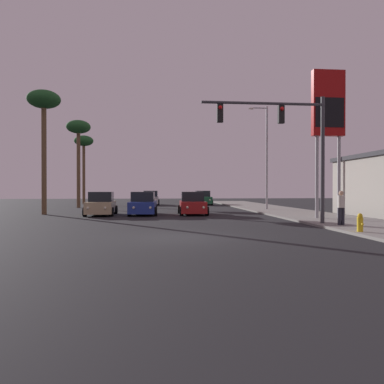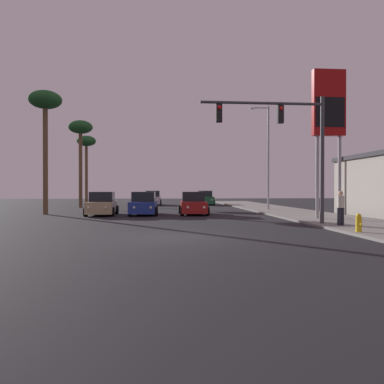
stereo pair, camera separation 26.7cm
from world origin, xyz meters
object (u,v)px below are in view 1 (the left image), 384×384
Objects in this scene: car_tan at (101,205)px; traffic_light_mast at (289,134)px; car_blue at (143,204)px; street_lamp at (265,152)px; car_red at (192,204)px; gas_station_sign at (328,111)px; palm_tree_mid at (78,132)px; car_green at (203,198)px; palm_tree_far at (84,145)px; car_silver at (151,199)px; pedestrian_on_sidewalk at (341,206)px; palm_tree_near at (44,107)px; fire_hydrant at (360,223)px.

traffic_light_mast is (10.69, -8.82, 3.91)m from car_tan.
car_blue is 12.26m from street_lamp.
street_lamp reaches higher than car_red.
gas_station_sign reaches higher than car_blue.
gas_station_sign reaches higher than palm_tree_mid.
palm_tree_far is (-14.67, 4.19, 6.77)m from car_green.
palm_tree_mid reaches higher than traffic_light_mast.
car_tan is (-6.61, -0.16, 0.00)m from car_red.
traffic_light_mast is (7.39, -26.05, 3.91)m from car_silver.
pedestrian_on_sidewalk is at bearing 124.24° from car_red.
gas_station_sign is 19.85m from palm_tree_near.
car_blue is at bearing 154.33° from gas_station_sign.
car_silver is 27.36m from traffic_light_mast.
palm_tree_near is (-18.68, 6.58, 1.34)m from gas_station_sign.
car_tan is (-2.98, -0.06, 0.00)m from car_blue.
palm_tree_mid reaches higher than car_blue.
traffic_light_mast reaches higher than car_red.
street_lamp is (6.87, 4.51, 4.36)m from car_red.
car_tan is at bearing 134.05° from fire_hydrant.
car_silver is at bearing 106.70° from fire_hydrant.
car_green and car_silver have the same top height.
car_green is 27.10m from pedestrian_on_sidewalk.
pedestrian_on_sidewalk reaches higher than fire_hydrant.
car_red is 6.61m from car_tan.
car_red is 0.48× the size of street_lamp.
traffic_light_mast is (7.71, -8.88, 3.91)m from car_blue.
street_lamp is at bearing -162.46° from car_tan.
gas_station_sign reaches higher than car_silver.
palm_tree_far is at bearing 138.53° from street_lamp.
gas_station_sign is at bearing -42.31° from palm_tree_mid.
fire_hydrant is (-2.10, -7.28, -6.13)m from gas_station_sign.
car_blue is 12.39m from traffic_light_mast.
street_lamp is at bearing 78.34° from traffic_light_mast.
palm_tree_near is (0.89, -20.00, 0.43)m from palm_tree_far.
palm_tree_mid reaches higher than car_tan.
gas_station_sign is at bearing 156.60° from car_blue.
car_blue is (-6.50, -16.91, 0.00)m from car_green.
gas_station_sign is (14.38, -5.41, 5.86)m from car_tan.
gas_station_sign is at bearing 73.92° from fire_hydrant.
palm_tree_mid is (-10.44, 11.01, 6.88)m from car_red.
car_blue is 13.94m from gas_station_sign.
car_red is 0.49× the size of palm_tree_mid.
palm_tree_mid is (-16.11, 23.86, 7.15)m from fire_hydrant.
car_tan is at bearing 159.37° from gas_station_sign.
car_tan is at bearing 80.29° from car_silver.
car_blue is 0.47× the size of palm_tree_near.
gas_station_sign is (0.91, -10.09, 1.50)m from street_lamp.
traffic_light_mast is at bearing 138.89° from car_tan.
car_green is 0.49× the size of palm_tree_mid.
palm_tree_far is (-18.66, 16.49, 2.41)m from street_lamp.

